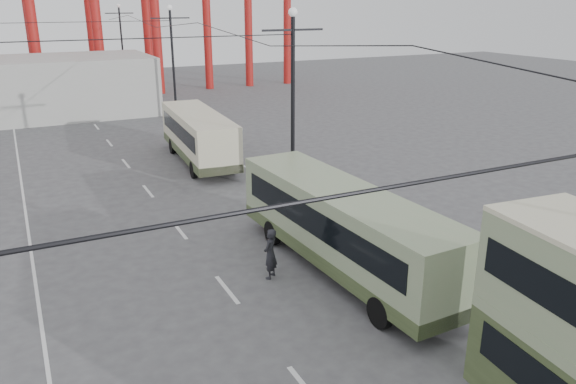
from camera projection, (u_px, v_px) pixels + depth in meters
road_markings at (162, 204)px, 27.95m from camera, size 12.52×120.00×0.01m
lamp_post_mid at (293, 106)px, 27.71m from camera, size 3.20×0.44×9.32m
lamp_post_far at (173, 64)px, 46.38m from camera, size 3.20×0.44×9.32m
lamp_post_distant at (122, 46)px, 65.05m from camera, size 3.20×0.44×9.32m
fairground_shed at (20, 88)px, 48.16m from camera, size 22.00×10.00×5.00m
single_decker_green at (343, 226)px, 20.51m from camera, size 3.12×11.38×3.19m
single_decker_cream at (199, 135)px, 34.67m from camera, size 3.18×10.14×3.11m
pedestrian at (270, 254)px, 20.24m from camera, size 0.82×0.80×1.89m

